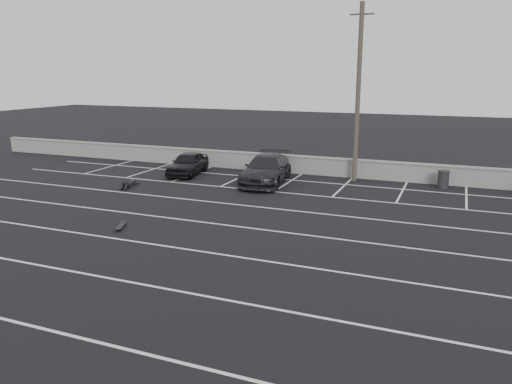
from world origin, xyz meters
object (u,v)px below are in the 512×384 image
at_px(trash_bin, 443,180).
at_px(person, 130,182).
at_px(car_left, 188,163).
at_px(car_right, 266,169).
at_px(skateboard, 121,226).
at_px(utility_pole, 358,93).

distance_m(trash_bin, person, 16.37).
bearing_deg(car_left, car_right, -13.88).
bearing_deg(person, trash_bin, 1.00).
bearing_deg(skateboard, person, 100.50).
bearing_deg(car_left, trash_bin, -1.70).
bearing_deg(car_right, person, -160.17).
height_order(car_right, skateboard, car_right).
height_order(car_left, person, car_left).
xyz_separation_m(person, skateboard, (4.14, -6.27, -0.15)).
bearing_deg(trash_bin, utility_pole, 177.16).
height_order(utility_pole, person, utility_pole).
height_order(person, skateboard, person).
xyz_separation_m(car_left, utility_pole, (9.40, 1.99, 4.10)).
xyz_separation_m(utility_pole, trash_bin, (4.64, -0.23, -4.28)).
bearing_deg(car_left, utility_pole, 3.12).
relative_size(utility_pole, person, 3.76).
height_order(trash_bin, skateboard, trash_bin).
distance_m(car_right, utility_pole, 6.37).
xyz_separation_m(car_left, person, (-1.34, -3.85, -0.43)).
xyz_separation_m(car_right, utility_pole, (4.31, 2.44, 4.01)).
bearing_deg(car_right, car_left, 166.90).
height_order(trash_bin, person, trash_bin).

